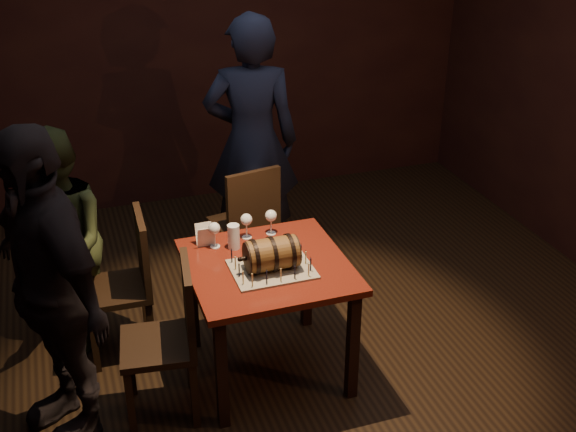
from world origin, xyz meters
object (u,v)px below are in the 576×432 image
Objects in this scene: wine_glass_left at (214,229)px; wine_glass_right at (271,217)px; wine_glass_mid at (246,221)px; chair_left_rear at (129,278)px; person_back at (252,142)px; pub_table at (268,280)px; person_left_rear at (60,244)px; pint_of_ale at (234,237)px; barrel_cake at (272,254)px; chair_back at (248,220)px; person_left_front at (50,289)px; chair_left_front at (172,332)px.

wine_glass_left is 1.00× the size of wine_glass_right.
wine_glass_left is 0.21m from wine_glass_mid.
chair_left_rear is (-0.71, 0.15, -0.34)m from wine_glass_mid.
wine_glass_mid is 1.10m from person_back.
wine_glass_mid reaches higher than pub_table.
pint_of_ale is at bearing 53.03° from person_left_rear.
barrel_cake reaches higher than chair_back.
wine_glass_right is 0.74m from chair_back.
person_left_front is at bearing 59.48° from person_back.
person_left_rear is at bearing 145.72° from barrel_cake.
wine_glass_left is 0.11× the size of person_left_rear.
chair_back is 0.59m from person_back.
person_left_front reaches higher than barrel_cake.
chair_left_rear is at bearing 48.73° from person_left_rear.
chair_back and chair_left_front have the same top height.
person_left_rear is at bearing -166.14° from chair_back.
wine_glass_right is at bearing 94.81° from person_back.
wine_glass_mid is 1.07× the size of pint_of_ale.
barrel_cake is at bearing -88.86° from pub_table.
person_left_rear is at bearing 151.31° from chair_left_rear.
person_left_front is at bearing 173.12° from chair_left_front.
wine_glass_left is at bearing -21.22° from chair_left_rear.
pub_table is 1.30m from person_left_rear.
wine_glass_right is at bearing -9.48° from chair_left_rear.
person_left_rear reaches higher than wine_glass_left.
chair_left_front is 1.01m from person_left_rear.
pub_table is at bearing -85.10° from wine_glass_mid.
person_back is 1.60m from person_left_rear.
person_left_front is at bearing -179.24° from barrel_cake.
wine_glass_right reaches higher than pint_of_ale.
person_back is at bearing 68.74° from chair_back.
person_back is at bearing 110.92° from person_left_front.
pub_table is 0.40m from wine_glass_mid.
wine_glass_mid is 0.16m from wine_glass_right.
chair_left_front is at bearing -128.71° from wine_glass_left.
wine_glass_right is (0.16, 0.00, 0.00)m from wine_glass_mid.
pint_of_ale is 0.16× the size of chair_left_rear.
person_left_front is at bearing -161.88° from wine_glass_right.
chair_left_rear is 0.66m from chair_left_front.
wine_glass_left reaches higher than pint_of_ale.
chair_back is 1.38m from chair_left_front.
wine_glass_left is 0.09× the size of person_back.
pint_of_ale is 0.09× the size of person_left_front.
wine_glass_mid is 1.14m from person_left_rear.
wine_glass_left is 0.97m from person_left_rear.
pub_table is 0.63× the size of person_left_rear.
wine_glass_left is 0.64m from chair_left_rear.
pint_of_ale is 0.68m from chair_left_front.
chair_back is at bearing 60.82° from wine_glass_left.
wine_glass_left is at bearing -172.11° from wine_glass_right.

